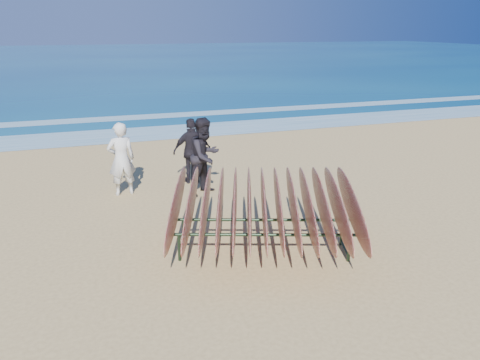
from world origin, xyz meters
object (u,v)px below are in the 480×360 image
(person_dark_a, at_px, (205,156))
(person_white, at_px, (121,159))
(surfboard_rack, at_px, (264,206))
(person_dark_b, at_px, (192,151))

(person_dark_a, bearing_deg, person_white, 130.99)
(surfboard_rack, distance_m, person_dark_b, 4.35)
(person_white, bearing_deg, person_dark_b, -173.83)
(person_white, relative_size, person_dark_b, 1.05)
(person_dark_b, bearing_deg, person_dark_a, 96.86)
(person_white, height_order, person_dark_b, person_white)
(surfboard_rack, bearing_deg, person_dark_a, 112.13)
(person_dark_a, distance_m, person_dark_b, 0.93)
(surfboard_rack, relative_size, person_dark_a, 2.12)
(surfboard_rack, height_order, person_dark_a, person_dark_a)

